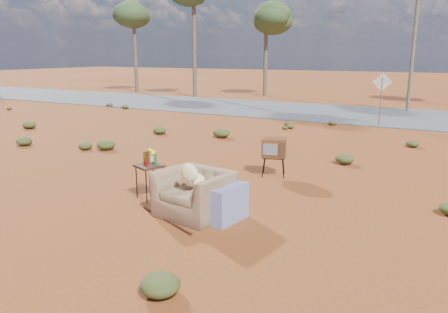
% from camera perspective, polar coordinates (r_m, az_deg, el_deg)
% --- Properties ---
extents(ground, '(140.00, 140.00, 0.00)m').
position_cam_1_polar(ground, '(8.78, -3.71, -6.31)').
color(ground, brown).
rests_on(ground, ground).
extents(highway, '(140.00, 7.00, 0.04)m').
position_cam_1_polar(highway, '(22.61, 17.05, 5.29)').
color(highway, '#565659').
rests_on(highway, ground).
extents(dirt_mound, '(26.00, 18.00, 2.00)m').
position_cam_1_polar(dirt_mound, '(53.61, -11.66, 9.88)').
color(dirt_mound, brown).
rests_on(dirt_mound, ground).
extents(armchair, '(1.62, 1.01, 1.12)m').
position_cam_1_polar(armchair, '(8.05, -3.16, -4.23)').
color(armchair, '#816346').
rests_on(armchair, ground).
extents(tv_unit, '(0.70, 0.63, 0.94)m').
position_cam_1_polar(tv_unit, '(10.70, 6.54, 1.09)').
color(tv_unit, black).
rests_on(tv_unit, ground).
extents(side_table, '(0.65, 0.65, 1.01)m').
position_cam_1_polar(side_table, '(9.11, -9.70, -0.88)').
color(side_table, '#371F14').
rests_on(side_table, ground).
extents(rusty_bar, '(1.55, 0.72, 0.04)m').
position_cam_1_polar(rusty_bar, '(8.02, -7.61, -8.16)').
color(rusty_bar, '#522015').
rests_on(rusty_bar, ground).
extents(road_sign, '(0.78, 0.06, 2.19)m').
position_cam_1_polar(road_sign, '(19.26, 19.90, 8.23)').
color(road_sign, brown).
rests_on(road_sign, ground).
extents(eucalyptus_far_left, '(3.20, 3.20, 7.10)m').
position_cam_1_polar(eucalyptus_far_left, '(35.22, -11.75, 17.92)').
color(eucalyptus_far_left, brown).
rests_on(eucalyptus_far_left, ground).
extents(eucalyptus_near_left, '(3.20, 3.20, 6.60)m').
position_cam_1_polar(eucalyptus_near_left, '(31.63, 5.56, 17.78)').
color(eucalyptus_near_left, brown).
rests_on(eucalyptus_near_left, ground).
extents(utility_pole_center, '(1.40, 0.20, 8.00)m').
position_cam_1_polar(utility_pole_center, '(24.63, 23.68, 15.03)').
color(utility_pole_center, brown).
rests_on(utility_pole_center, ground).
extents(scrub_patch, '(17.49, 8.07, 0.33)m').
position_cam_1_polar(scrub_patch, '(12.85, 3.65, 0.68)').
color(scrub_patch, '#404920').
rests_on(scrub_patch, ground).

